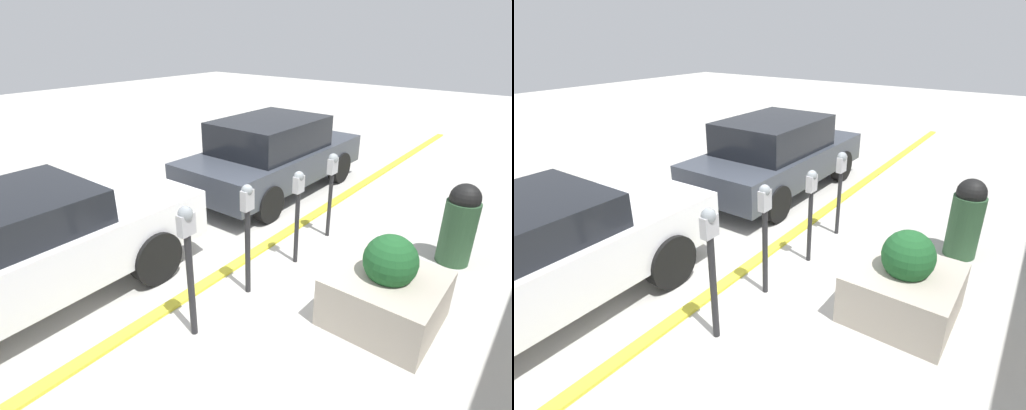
% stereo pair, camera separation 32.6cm
% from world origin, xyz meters
% --- Properties ---
extents(ground_plane, '(40.00, 40.00, 0.00)m').
position_xyz_m(ground_plane, '(0.00, 0.00, 0.00)').
color(ground_plane, beige).
extents(curb_strip, '(19.00, 0.16, 0.04)m').
position_xyz_m(curb_strip, '(0.00, 0.08, 0.02)').
color(curb_strip, gold).
rests_on(curb_strip, ground_plane).
extents(parking_meter_nearest, '(0.18, 0.15, 1.51)m').
position_xyz_m(parking_meter_nearest, '(-1.47, -0.47, 1.00)').
color(parking_meter_nearest, '#232326').
rests_on(parking_meter_nearest, ground_plane).
extents(parking_meter_second, '(0.16, 0.13, 1.45)m').
position_xyz_m(parking_meter_second, '(-0.52, -0.44, 0.95)').
color(parking_meter_second, '#232326').
rests_on(parking_meter_second, ground_plane).
extents(parking_meter_middle, '(0.16, 0.14, 1.36)m').
position_xyz_m(parking_meter_middle, '(0.44, -0.51, 0.94)').
color(parking_meter_middle, '#232326').
rests_on(parking_meter_middle, ground_plane).
extents(parking_meter_fourth, '(0.18, 0.15, 1.37)m').
position_xyz_m(parking_meter_fourth, '(1.42, -0.47, 0.99)').
color(parking_meter_fourth, '#232326').
rests_on(parking_meter_fourth, ground_plane).
extents(planter_box, '(1.13, 1.15, 1.07)m').
position_xyz_m(planter_box, '(0.02, -1.97, 0.39)').
color(planter_box, '#B2A899').
rests_on(planter_box, ground_plane).
extents(parked_car_middle, '(4.08, 1.83, 1.49)m').
position_xyz_m(parked_car_middle, '(2.45, 1.40, 0.77)').
color(parked_car_middle, '#383D47').
rests_on(parked_car_middle, ground_plane).
extents(trash_bin, '(0.44, 0.44, 1.18)m').
position_xyz_m(trash_bin, '(1.85, -2.25, 0.60)').
color(trash_bin, '#2D5133').
rests_on(trash_bin, ground_plane).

